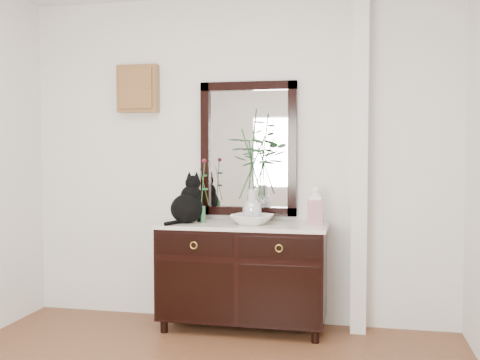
% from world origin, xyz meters
% --- Properties ---
extents(wall_back, '(3.60, 0.04, 2.70)m').
position_xyz_m(wall_back, '(0.00, 1.98, 1.35)').
color(wall_back, white).
rests_on(wall_back, ground).
extents(pilaster, '(0.12, 0.20, 2.70)m').
position_xyz_m(pilaster, '(1.00, 1.90, 1.35)').
color(pilaster, white).
rests_on(pilaster, ground).
extents(sideboard, '(1.33, 0.52, 0.82)m').
position_xyz_m(sideboard, '(0.10, 1.73, 0.47)').
color(sideboard, black).
rests_on(sideboard, ground).
extents(wall_mirror, '(0.80, 0.06, 1.10)m').
position_xyz_m(wall_mirror, '(0.10, 1.97, 1.44)').
color(wall_mirror, black).
rests_on(wall_mirror, wall_back).
extents(key_cabinet, '(0.35, 0.10, 0.40)m').
position_xyz_m(key_cabinet, '(-0.85, 1.94, 1.95)').
color(key_cabinet, brown).
rests_on(key_cabinet, wall_back).
extents(cat, '(0.37, 0.41, 0.39)m').
position_xyz_m(cat, '(-0.34, 1.70, 1.04)').
color(cat, black).
rests_on(cat, sideboard).
extents(lotus_bowl, '(0.38, 0.38, 0.08)m').
position_xyz_m(lotus_bowl, '(0.18, 1.70, 0.89)').
color(lotus_bowl, white).
rests_on(lotus_bowl, sideboard).
extents(vase_branches, '(0.43, 0.43, 0.89)m').
position_xyz_m(vase_branches, '(0.18, 1.70, 1.32)').
color(vase_branches, silver).
rests_on(vase_branches, lotus_bowl).
extents(bud_vase_rose, '(0.07, 0.07, 0.52)m').
position_xyz_m(bud_vase_rose, '(-0.22, 1.73, 1.11)').
color(bud_vase_rose, '#2F6A3C').
rests_on(bud_vase_rose, sideboard).
extents(ginger_jar, '(0.12, 0.12, 0.32)m').
position_xyz_m(ginger_jar, '(0.67, 1.75, 1.01)').
color(ginger_jar, silver).
rests_on(ginger_jar, sideboard).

